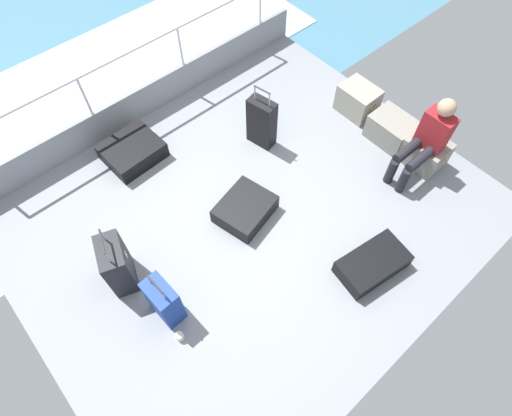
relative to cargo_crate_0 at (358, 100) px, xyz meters
The scene contains 15 objects.
ground_plane 2.22m from the cargo_crate_0, 82.18° to the right, with size 4.40×5.20×0.06m, color gray.
gunwale_port 2.87m from the cargo_crate_0, 130.58° to the right, with size 0.06×5.20×0.45m, color gray.
railing_port 2.93m from the cargo_crate_0, 130.58° to the right, with size 0.04×4.20×1.02m.
sea_wake 3.99m from the cargo_crate_0, 146.51° to the right, with size 12.00×12.00×0.01m.
cargo_crate_0 is the anchor object (origin of this frame).
cargo_crate_1 0.63m from the cargo_crate_0, ahead, with size 0.59×0.42×0.35m.
cargo_crate_2 1.15m from the cargo_crate_0, ahead, with size 0.52×0.41×0.37m.
passenger_seated 1.22m from the cargo_crate_0, 11.18° to the right, with size 0.34×0.66×1.07m.
suitcase_0 3.72m from the cargo_crate_0, 89.70° to the right, with size 0.48×0.37×0.84m.
suitcase_1 3.04m from the cargo_crate_0, 115.86° to the right, with size 0.63×0.72×0.23m.
suitcase_2 1.42m from the cargo_crate_0, 108.70° to the right, with size 0.38×0.26×0.88m.
suitcase_3 2.25m from the cargo_crate_0, 83.24° to the right, with size 0.66×0.73×0.21m.
suitcase_4 3.64m from the cargo_crate_0, 80.03° to the right, with size 0.37×0.23×0.72m.
suitcase_5 2.37m from the cargo_crate_0, 44.48° to the right, with size 0.53×0.81×0.21m.
paper_cup 3.78m from the cargo_crate_0, 75.68° to the right, with size 0.08×0.08×0.10m, color white.
Camera 1 is at (2.00, -1.68, 4.27)m, focal length 29.88 mm.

